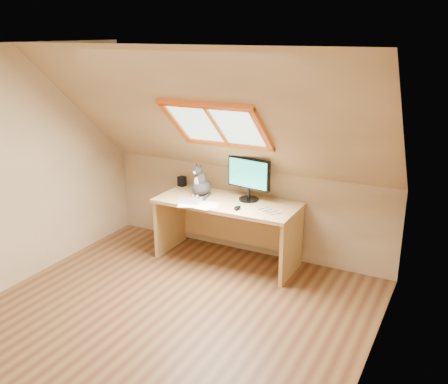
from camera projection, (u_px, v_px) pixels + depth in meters
The scene contains 10 objects.
ground at pixel (164, 321), 4.50m from camera, with size 3.50×3.50×0.00m, color brown.
room_shell at pixel (151, 171), 3.98m from camera, with size 3.52×3.52×2.41m.
desk at pixel (230, 218), 5.60m from camera, with size 1.58×0.69×0.72m.
monitor at pixel (249, 176), 5.41m from camera, with size 0.52×0.22×0.48m.
cat at pixel (201, 184), 5.63m from camera, with size 0.27×0.30×0.38m.
desk_speaker at pixel (182, 181), 5.99m from camera, with size 0.08×0.08×0.12m, color black.
graphics_tablet at pixel (190, 201), 5.44m from camera, with size 0.25×0.18×0.01m, color #B2B2B7.
mouse at pixel (237, 208), 5.21m from camera, with size 0.06×0.11×0.03m, color black.
papers at pixel (201, 205), 5.33m from camera, with size 0.35×0.30×0.01m.
cables at pixel (260, 210), 5.18m from camera, with size 0.51×0.26×0.01m.
Camera 1 is at (2.28, -3.24, 2.50)m, focal length 40.00 mm.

